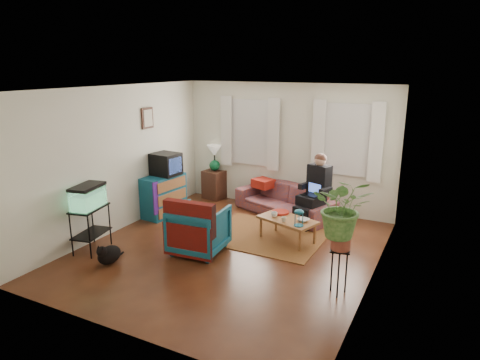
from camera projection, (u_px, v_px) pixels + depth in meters
The scene contains 31 objects.
floor at pixel (229, 251), 6.99m from camera, with size 4.50×5.00×0.01m, color #4F2B14.
ceiling at pixel (228, 88), 6.31m from camera, with size 4.50×5.00×0.01m, color white.
wall_back at pixel (286, 147), 8.80m from camera, with size 4.50×0.01×2.60m, color silver.
wall_front at pixel (115, 225), 4.50m from camera, with size 4.50×0.01×2.60m, color silver.
wall_left at pixel (118, 160), 7.64m from camera, with size 0.01×5.00×2.60m, color silver.
wall_right at pixel (377, 193), 5.66m from camera, with size 0.01×5.00×2.60m, color silver.
window_left at pixel (251, 132), 9.07m from camera, with size 1.08×0.04×1.38m, color white.
window_right at pixel (348, 140), 8.17m from camera, with size 1.08×0.04×1.38m, color white.
curtains_left at pixel (249, 133), 9.00m from camera, with size 1.36×0.06×1.50m, color white.
curtains_right at pixel (347, 140), 8.10m from camera, with size 1.36×0.06×1.50m, color white.
picture_frame at pixel (148, 118), 8.18m from camera, with size 0.04×0.32×0.40m, color #3D2616.
area_rug at pixel (266, 235), 7.59m from camera, with size 2.00×1.60×0.01m, color maroon.
sofa at pixel (285, 195), 8.57m from camera, with size 2.07×0.82×0.81m, color brown.
seated_person at pixel (315, 193), 7.99m from camera, with size 0.52×0.64×1.23m, color black, non-canonical shape.
side_table at pixel (215, 184), 9.68m from camera, with size 0.44×0.44×0.64m, color #3D2217.
table_lamp at pixel (214, 159), 9.52m from camera, with size 0.33×0.33×0.59m, color white, non-canonical shape.
dresser at pixel (163, 195), 8.55m from camera, with size 0.46×0.91×0.82m, color #135672.
crt_tv at pixel (166, 164), 8.45m from camera, with size 0.50×0.46×0.44m, color black.
aquarium_stand at pixel (91, 229), 6.92m from camera, with size 0.37×0.65×0.73m, color black.
aquarium at pixel (88, 196), 6.77m from camera, with size 0.33×0.60×0.38m, color #7FD899.
black_cat at pixel (109, 253), 6.48m from camera, with size 0.27×0.42×0.36m, color black.
armchair at pixel (199, 227), 6.86m from camera, with size 0.81×0.76×0.83m, color #12676F.
serape_throw at pixel (189, 224), 6.53m from camera, with size 0.84×0.19×0.69m, color #9E0A0A.
coffee_table at pixel (287, 230), 7.33m from camera, with size 0.97×0.53×0.40m, color brown.
cup_a at pixel (274, 214), 7.35m from camera, with size 0.11×0.11×0.09m, color white.
cup_b at pixel (284, 219), 7.13m from camera, with size 0.09×0.09×0.08m, color beige.
bowl at pixel (303, 220), 7.15m from camera, with size 0.19×0.19×0.05m, color white.
snack_tray at pixel (281, 212), 7.54m from camera, with size 0.30×0.30×0.04m, color #B21414.
birdcage at pixel (299, 218), 6.92m from camera, with size 0.16×0.16×0.28m, color #115B6B, non-canonical shape.
plant_stand at pixel (339, 271), 5.60m from camera, with size 0.27×0.27×0.64m, color black.
potted_plant at pixel (342, 217), 5.40m from camera, with size 0.73×0.63×0.81m, color #599947.
Camera 1 is at (3.09, -5.66, 2.93)m, focal length 32.00 mm.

